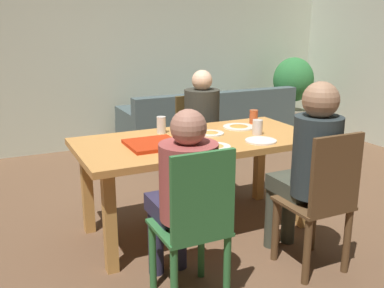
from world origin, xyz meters
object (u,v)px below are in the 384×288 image
at_px(potted_plant, 293,89).
at_px(drinking_glass_0, 254,117).
at_px(person_1, 205,122).
at_px(person_2, 184,188).
at_px(drinking_glass_3, 185,125).
at_px(chair_1, 198,140).
at_px(plate_0, 239,126).
at_px(plate_2, 214,146).
at_px(drinking_glass_1, 258,127).
at_px(couch, 208,128).
at_px(plate_3, 261,141).
at_px(person_0, 310,160).
at_px(pizza_box_0, 153,144).
at_px(chair_0, 321,202).
at_px(drinking_glass_2, 161,125).
at_px(chair_2, 195,225).
at_px(dining_table, 198,150).
at_px(plate_1, 211,133).

bearing_deg(potted_plant, drinking_glass_0, -134.84).
bearing_deg(person_1, person_2, -121.10).
bearing_deg(drinking_glass_3, chair_1, 56.31).
xyz_separation_m(plate_0, potted_plant, (2.11, 2.01, -0.09)).
bearing_deg(plate_2, potted_plant, 43.53).
height_order(drinking_glass_1, drinking_glass_3, drinking_glass_1).
height_order(person_1, plate_2, person_1).
xyz_separation_m(person_2, couch, (1.57, 2.74, -0.40)).
bearing_deg(plate_0, plate_2, -136.73).
bearing_deg(plate_3, chair_1, 87.26).
distance_m(person_1, couch, 1.51).
height_order(person_0, drinking_glass_0, person_0).
distance_m(person_1, pizza_box_0, 1.13).
height_order(chair_1, drinking_glass_1, chair_1).
distance_m(chair_0, drinking_glass_0, 1.22).
distance_m(person_0, chair_1, 1.65).
xyz_separation_m(chair_0, person_1, (0.00, 1.63, 0.19)).
bearing_deg(couch, drinking_glass_0, -104.89).
bearing_deg(person_2, couch, 60.11).
bearing_deg(chair_0, drinking_glass_2, 117.96).
distance_m(chair_2, potted_plant, 4.30).
relative_size(plate_2, plate_3, 1.02).
xyz_separation_m(dining_table, pizza_box_0, (-0.38, -0.05, 0.10)).
relative_size(chair_2, plate_2, 4.05).
height_order(chair_1, plate_3, chair_1).
relative_size(dining_table, person_1, 1.56).
height_order(person_1, plate_0, person_1).
distance_m(chair_2, couch, 3.30).
xyz_separation_m(person_0, plate_3, (-0.06, 0.48, 0.02)).
xyz_separation_m(chair_2, person_2, (0.00, 0.15, 0.17)).
relative_size(drinking_glass_0, potted_plant, 0.11).
bearing_deg(pizza_box_0, drinking_glass_1, -2.83).
xyz_separation_m(drinking_glass_0, drinking_glass_1, (-0.19, -0.35, -0.00)).
xyz_separation_m(plate_2, plate_3, (0.39, -0.00, -0.00)).
height_order(chair_0, person_0, person_0).
xyz_separation_m(chair_0, potted_plant, (2.14, 3.08, 0.17)).
distance_m(person_0, person_2, 0.88).
height_order(chair_0, chair_2, same).
xyz_separation_m(person_0, plate_2, (-0.44, 0.48, 0.02)).
relative_size(chair_0, plate_1, 4.58).
bearing_deg(couch, chair_2, -118.61).
height_order(dining_table, person_0, person_0).
distance_m(plate_3, couch, 2.45).
relative_size(chair_0, pizza_box_0, 2.66).
height_order(person_0, plate_1, person_0).
distance_m(chair_2, person_2, 0.22).
bearing_deg(person_2, chair_0, -10.92).
bearing_deg(plate_1, plate_3, -57.29).
xyz_separation_m(pizza_box_0, plate_0, (0.84, 0.22, -0.00)).
relative_size(chair_2, person_2, 0.83).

